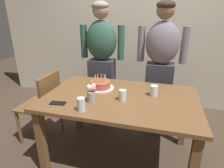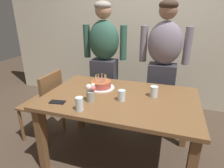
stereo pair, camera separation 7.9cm
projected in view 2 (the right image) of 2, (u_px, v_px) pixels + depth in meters
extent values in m
plane|color=#47382B|center=(119.00, 156.00, 2.13)|extent=(10.00, 10.00, 0.00)
cube|color=beige|center=(146.00, 27.00, 3.04)|extent=(5.20, 0.10, 2.60)
cube|color=brown|center=(120.00, 98.00, 1.87)|extent=(1.50, 0.96, 0.03)
cube|color=brown|center=(41.00, 140.00, 1.83)|extent=(0.07, 0.07, 0.70)
cube|color=brown|center=(80.00, 104.00, 2.56)|extent=(0.07, 0.07, 0.70)
cube|color=brown|center=(186.00, 121.00, 2.17)|extent=(0.07, 0.07, 0.70)
cylinder|color=white|center=(101.00, 88.00, 2.07)|extent=(0.30, 0.30, 0.01)
cylinder|color=#B24C42|center=(101.00, 84.00, 2.06)|extent=(0.22, 0.22, 0.07)
cylinder|color=#B75B33|center=(101.00, 81.00, 2.04)|extent=(0.22, 0.22, 0.01)
cylinder|color=#93B7DB|center=(102.00, 80.00, 1.98)|extent=(0.01, 0.01, 0.06)
sphere|color=#F9C64C|center=(102.00, 77.00, 1.97)|extent=(0.01, 0.01, 0.01)
cylinder|color=beige|center=(105.00, 80.00, 2.00)|extent=(0.01, 0.01, 0.06)
sphere|color=#F9C64C|center=(105.00, 77.00, 1.99)|extent=(0.01, 0.01, 0.01)
cylinder|color=beige|center=(106.00, 79.00, 2.03)|extent=(0.01, 0.01, 0.06)
sphere|color=#F9C64C|center=(106.00, 76.00, 2.02)|extent=(0.01, 0.01, 0.01)
cylinder|color=#93B7DB|center=(105.00, 78.00, 2.07)|extent=(0.01, 0.01, 0.06)
sphere|color=#F9C64C|center=(105.00, 75.00, 2.05)|extent=(0.01, 0.01, 0.01)
cylinder|color=pink|center=(102.00, 77.00, 2.08)|extent=(0.01, 0.01, 0.06)
sphere|color=#F9C64C|center=(102.00, 74.00, 2.07)|extent=(0.01, 0.01, 0.01)
cylinder|color=pink|center=(98.00, 77.00, 2.08)|extent=(0.01, 0.01, 0.06)
sphere|color=#F9C64C|center=(98.00, 74.00, 2.06)|extent=(0.01, 0.01, 0.01)
cylinder|color=#EAB266|center=(96.00, 78.00, 2.05)|extent=(0.01, 0.01, 0.06)
sphere|color=#F9C64C|center=(96.00, 75.00, 2.04)|extent=(0.01, 0.01, 0.01)
cylinder|color=beige|center=(96.00, 79.00, 2.01)|extent=(0.01, 0.01, 0.06)
sphere|color=#F9C64C|center=(96.00, 76.00, 2.00)|extent=(0.01, 0.01, 0.01)
cylinder|color=#93B7DB|center=(98.00, 80.00, 1.99)|extent=(0.01, 0.01, 0.06)
sphere|color=#F9C64C|center=(98.00, 77.00, 1.97)|extent=(0.01, 0.01, 0.01)
cylinder|color=silver|center=(122.00, 95.00, 1.76)|extent=(0.07, 0.07, 0.10)
cylinder|color=silver|center=(154.00, 91.00, 1.85)|extent=(0.08, 0.08, 0.11)
cylinder|color=silver|center=(79.00, 104.00, 1.58)|extent=(0.07, 0.07, 0.12)
cube|color=black|center=(57.00, 102.00, 1.74)|extent=(0.15, 0.09, 0.01)
cylinder|color=#999E93|center=(91.00, 96.00, 1.75)|extent=(0.08, 0.08, 0.10)
sphere|color=#DB6670|center=(93.00, 88.00, 1.72)|extent=(0.05, 0.05, 0.05)
sphere|color=silver|center=(89.00, 87.00, 1.72)|extent=(0.06, 0.06, 0.06)
sphere|color=silver|center=(93.00, 85.00, 1.73)|extent=(0.04, 0.04, 0.04)
cube|color=#33333D|center=(105.00, 91.00, 2.72)|extent=(0.34, 0.23, 0.92)
ellipsoid|color=#2D5647|center=(104.00, 40.00, 2.47)|extent=(0.41, 0.27, 0.52)
sphere|color=tan|center=(103.00, 10.00, 2.34)|extent=(0.21, 0.21, 0.21)
ellipsoid|color=gray|center=(103.00, 6.00, 2.30)|extent=(0.21, 0.21, 0.12)
cylinder|color=#2D5647|center=(123.00, 43.00, 2.43)|extent=(0.09, 0.09, 0.44)
cylinder|color=#2D5647|center=(87.00, 41.00, 2.58)|extent=(0.09, 0.09, 0.44)
cube|color=#33333D|center=(159.00, 98.00, 2.50)|extent=(0.34, 0.23, 0.92)
ellipsoid|color=slate|center=(165.00, 43.00, 2.24)|extent=(0.41, 0.27, 0.52)
sphere|color=#936B51|center=(168.00, 10.00, 2.11)|extent=(0.21, 0.21, 0.21)
ellipsoid|color=#38281E|center=(169.00, 5.00, 2.08)|extent=(0.21, 0.21, 0.12)
cylinder|color=slate|center=(188.00, 46.00, 2.20)|extent=(0.09, 0.09, 0.44)
cylinder|color=slate|center=(144.00, 44.00, 2.35)|extent=(0.09, 0.09, 0.44)
cube|color=brown|center=(41.00, 104.00, 2.32)|extent=(0.42, 0.42, 0.02)
cube|color=brown|center=(52.00, 90.00, 2.19)|extent=(0.04, 0.40, 0.40)
cylinder|color=brown|center=(41.00, 112.00, 2.62)|extent=(0.04, 0.04, 0.45)
cylinder|color=brown|center=(22.00, 125.00, 2.30)|extent=(0.04, 0.04, 0.45)
cylinder|color=brown|center=(63.00, 116.00, 2.51)|extent=(0.04, 0.04, 0.45)
cylinder|color=brown|center=(46.00, 131.00, 2.19)|extent=(0.04, 0.04, 0.45)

